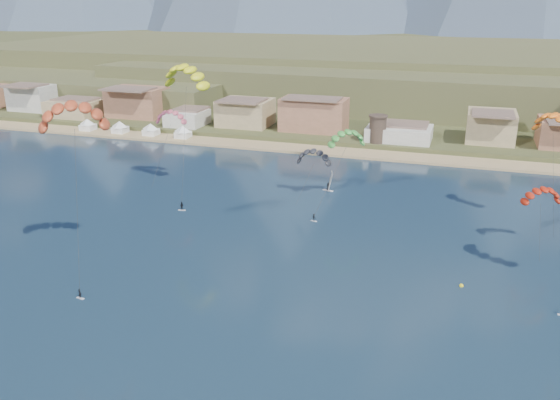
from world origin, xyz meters
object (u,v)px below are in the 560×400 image
kitesurfer_green (347,136)px  watchtower (378,129)px  kitesurfer_red (72,111)px  buoy (461,286)px  kitesurfer_yellow (186,73)px  windsurfer (329,185)px

kitesurfer_green → watchtower: bearing=91.0°
watchtower → kitesurfer_red: bearing=-109.0°
kitesurfer_red → buoy: size_ratio=43.97×
kitesurfer_yellow → buoy: size_ratio=45.90×
kitesurfer_red → watchtower: bearing=71.0°
kitesurfer_green → buoy: bearing=-51.6°
kitesurfer_yellow → buoy: (63.23, -29.30, -28.51)m
watchtower → kitesurfer_yellow: kitesurfer_yellow is taller
kitesurfer_red → kitesurfer_green: (35.13, 46.66, -11.87)m
kitesurfer_yellow → buoy: 75.29m
kitesurfer_red → windsurfer: size_ratio=6.48×
kitesurfer_red → buoy: kitesurfer_red is taller
kitesurfer_green → windsurfer: (-5.44, 7.49, -14.22)m
kitesurfer_green → windsurfer: bearing=126.0°
kitesurfer_green → buoy: 45.83m
kitesurfer_green → windsurfer: kitesurfer_green is taller
kitesurfer_green → kitesurfer_yellow: bearing=-173.0°
watchtower → buoy: watchtower is taller
watchtower → kitesurfer_green: 53.30m
watchtower → kitesurfer_green: (0.92, -52.46, 9.36)m
windsurfer → buoy: size_ratio=6.79×
kitesurfer_red → windsurfer: bearing=61.3°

